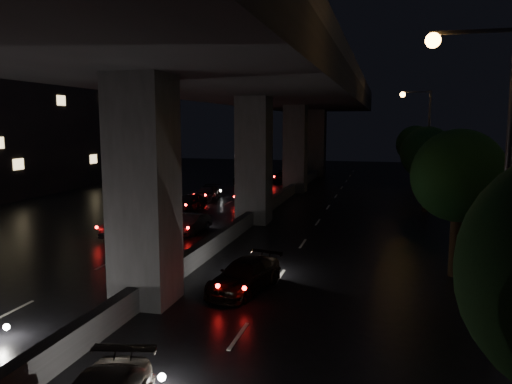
% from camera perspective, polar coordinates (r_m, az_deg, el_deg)
% --- Properties ---
extents(ground, '(120.00, 120.00, 0.00)m').
position_cam_1_polar(ground, '(27.60, -2.89, -5.42)').
color(ground, black).
rests_on(ground, ground).
extents(viaduct, '(12.00, 80.00, 10.50)m').
position_cam_1_polar(viaduct, '(31.74, -0.24, 11.48)').
color(viaduct, '#2E2E30').
rests_on(viaduct, ground).
extents(median_barrier, '(0.45, 70.00, 0.85)m').
position_cam_1_polar(median_barrier, '(32.22, -0.23, -2.72)').
color(median_barrier, '#2E2E30').
rests_on(median_barrier, ground).
extents(building_left, '(12.00, 24.00, 11.00)m').
position_cam_1_polar(building_left, '(53.68, -26.43, 6.14)').
color(building_left, black).
rests_on(building_left, ground).
extents(tree_b, '(3.80, 3.80, 6.12)m').
position_cam_1_polar(tree_b, '(21.92, 22.14, 1.69)').
color(tree_b, black).
rests_on(tree_b, ground).
extents(tree_c, '(3.80, 3.80, 6.12)m').
position_cam_1_polar(tree_c, '(37.80, 19.01, 4.18)').
color(tree_c, black).
rests_on(tree_c, ground).
extents(tree_d, '(3.80, 3.80, 6.12)m').
position_cam_1_polar(tree_d, '(53.75, 17.72, 5.19)').
color(tree_d, black).
rests_on(tree_d, ground).
extents(streetlight_near, '(2.52, 0.44, 9.00)m').
position_cam_1_polar(streetlight_near, '(15.90, 25.08, 4.69)').
color(streetlight_near, '#2D2D33').
rests_on(streetlight_near, ground).
extents(streetlight_far, '(2.52, 0.44, 9.00)m').
position_cam_1_polar(streetlight_far, '(43.72, 18.45, 6.56)').
color(streetlight_far, '#2D2D33').
rests_on(streetlight_far, ground).
extents(car_3, '(2.49, 4.26, 1.16)m').
position_cam_1_polar(car_3, '(19.24, -1.31, -9.53)').
color(car_3, black).
rests_on(car_3, ground).
extents(car_4, '(1.89, 4.15, 1.32)m').
position_cam_1_polar(car_4, '(29.59, -14.80, -3.46)').
color(car_4, black).
rests_on(car_4, ground).
extents(car_5, '(1.41, 3.40, 1.10)m').
position_cam_1_polar(car_5, '(29.33, -7.40, -3.59)').
color(car_5, black).
rests_on(car_5, ground).
extents(car_6, '(1.88, 3.78, 1.24)m').
position_cam_1_polar(car_6, '(36.74, -7.67, -1.17)').
color(car_6, black).
rests_on(car_6, ground).
extents(car_7, '(2.00, 4.17, 1.17)m').
position_cam_1_polar(car_7, '(41.52, -5.60, -0.15)').
color(car_7, black).
rests_on(car_7, ground).
extents(car_8, '(1.50, 3.32, 1.11)m').
position_cam_1_polar(car_8, '(40.27, -1.15, -0.41)').
color(car_8, black).
rests_on(car_8, ground).
extents(car_9, '(1.75, 3.50, 1.10)m').
position_cam_1_polar(car_9, '(46.23, 0.44, 0.66)').
color(car_9, '#5A554E').
rests_on(car_9, ground).
extents(car_10, '(3.20, 5.08, 1.31)m').
position_cam_1_polar(car_10, '(54.26, 3.09, 1.82)').
color(car_10, black).
rests_on(car_10, ground).
extents(car_11, '(2.52, 4.70, 1.26)m').
position_cam_1_polar(car_11, '(52.50, -0.91, 1.60)').
color(car_11, black).
rests_on(car_11, ground).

